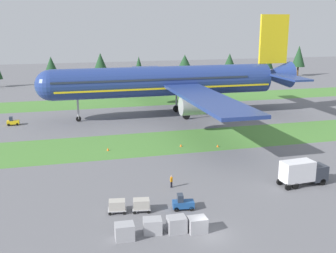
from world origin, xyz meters
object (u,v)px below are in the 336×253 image
object	(u,v)px
uld_container_2	(177,224)
taxiway_marker_1	(108,149)
airliner	(171,81)
uld_container_3	(197,225)
baggage_tug	(183,203)
ground_crew_marshaller	(171,181)
cargo_dolly_second	(117,205)
taxiway_marker_0	(218,146)
cargo_dolly_lead	(141,204)
taxiway_marker_2	(181,145)
uld_container_1	(152,226)
catering_truck	(303,172)
uld_container_0	(125,232)
pushback_tractor	(13,122)

from	to	relation	value
uld_container_2	taxiway_marker_1	bearing A→B (deg)	96.35
airliner	uld_container_3	size ratio (longest dim) A/B	38.42
baggage_tug	ground_crew_marshaller	distance (m)	7.08
ground_crew_marshaller	uld_container_2	xyz separation A→B (m)	(-2.82, -12.28, -0.07)
cargo_dolly_second	uld_container_2	distance (m)	8.50
baggage_tug	taxiway_marker_0	world-z (taller)	baggage_tug
cargo_dolly_lead	taxiway_marker_2	world-z (taller)	cargo_dolly_lead
cargo_dolly_lead	taxiway_marker_0	size ratio (longest dim) A/B	5.14
uld_container_3	ground_crew_marshaller	bearing A→B (deg)	87.19
airliner	taxiway_marker_0	world-z (taller)	airliner
baggage_tug	cargo_dolly_second	world-z (taller)	baggage_tug
airliner	uld_container_1	xyz separation A→B (m)	(-17.42, -55.05, -7.77)
baggage_tug	uld_container_3	size ratio (longest dim) A/B	1.38
catering_truck	uld_container_2	bearing A→B (deg)	-71.94
uld_container_0	taxiway_marker_1	distance (m)	31.73
cargo_dolly_lead	uld_container_0	bearing A→B (deg)	-17.61
cargo_dolly_second	cargo_dolly_lead	bearing A→B (deg)	90.00
uld_container_1	taxiway_marker_1	xyz separation A→B (m)	(-0.92, 31.07, -0.54)
airliner	uld_container_1	bearing A→B (deg)	162.79
baggage_tug	catering_truck	world-z (taller)	catering_truck
uld_container_2	taxiway_marker_1	size ratio (longest dim) A/B	3.54
catering_truck	taxiway_marker_1	size ratio (longest dim) A/B	12.57
taxiway_marker_1	taxiway_marker_2	bearing A→B (deg)	-4.24
uld_container_2	taxiway_marker_0	xyz separation A→B (m)	(16.14, 28.58, -0.64)
pushback_tractor	cargo_dolly_lead	bearing A→B (deg)	20.97
catering_truck	uld_container_0	world-z (taller)	catering_truck
cargo_dolly_lead	taxiway_marker_2	bearing A→B (deg)	162.07
airliner	catering_truck	world-z (taller)	airliner
uld_container_0	taxiway_marker_2	world-z (taller)	uld_container_0
cargo_dolly_second	uld_container_3	world-z (taller)	uld_container_3
airliner	uld_container_3	distance (m)	57.97
cargo_dolly_lead	uld_container_3	distance (m)	8.14
uld_container_1	taxiway_marker_1	size ratio (longest dim) A/B	3.54
baggage_tug	uld_container_0	size ratio (longest dim) A/B	1.38
catering_truck	taxiway_marker_2	xyz separation A→B (m)	(-11.01, 22.17, -1.72)
taxiway_marker_0	taxiway_marker_2	distance (m)	6.73
cargo_dolly_second	taxiway_marker_1	world-z (taller)	cargo_dolly_second
cargo_dolly_second	catering_truck	xyz separation A→B (m)	(26.27, 1.95, 1.03)
baggage_tug	ground_crew_marshaller	size ratio (longest dim) A/B	1.59
cargo_dolly_lead	uld_container_1	bearing A→B (deg)	9.84
uld_container_3	taxiway_marker_2	bearing A→B (deg)	76.40
cargo_dolly_lead	ground_crew_marshaller	bearing A→B (deg)	147.65
uld_container_3	taxiway_marker_1	xyz separation A→B (m)	(-5.70, 32.06, -0.54)
airliner	taxiway_marker_1	size ratio (longest dim) A/B	136.13
airliner	ground_crew_marshaller	bearing A→B (deg)	164.82
cargo_dolly_lead	uld_container_3	xyz separation A→B (m)	(4.88, -6.51, -0.09)
taxiway_marker_0	taxiway_marker_2	world-z (taller)	taxiway_marker_0
uld_container_1	taxiway_marker_0	size ratio (longest dim) A/B	4.27
cargo_dolly_second	taxiway_marker_0	distance (m)	31.01
taxiway_marker_0	cargo_dolly_lead	bearing A→B (deg)	-129.81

